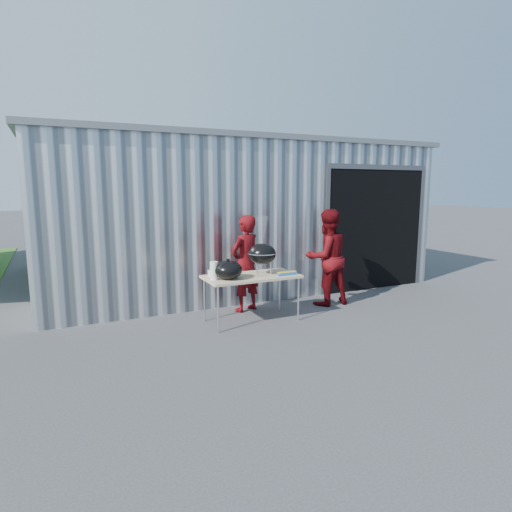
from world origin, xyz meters
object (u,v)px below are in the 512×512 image
folding_table (251,278)px  person_bystander (327,257)px  person_cook (245,264)px  kettle_grill (262,249)px

folding_table → person_bystander: bearing=10.6°
person_cook → kettle_grill: bearing=70.9°
kettle_grill → person_cook: bearing=91.8°
kettle_grill → person_bystander: size_ratio=0.54×
person_bystander → person_cook: bearing=-9.1°
kettle_grill → person_bystander: bearing=12.9°
kettle_grill → person_cook: 0.69m
kettle_grill → folding_table: bearing=170.0°
kettle_grill → person_cook: (-0.02, 0.61, -0.33)m
person_bystander → kettle_grill: bearing=13.8°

